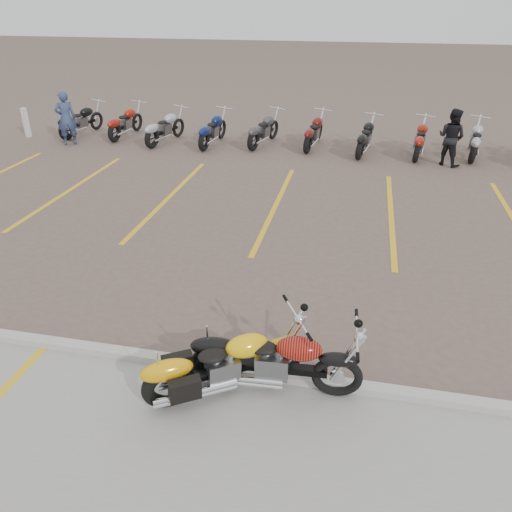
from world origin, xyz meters
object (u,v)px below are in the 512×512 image
(yellow_cruiser, at_px, (221,365))
(person_b, at_px, (451,137))
(flame_cruiser, at_px, (272,362))
(person_a, at_px, (66,118))
(bollard, at_px, (26,123))

(yellow_cruiser, distance_m, person_b, 11.31)
(flame_cruiser, height_order, person_b, person_b)
(person_b, bearing_deg, flame_cruiser, 107.40)
(person_a, bearing_deg, person_b, 146.52)
(person_b, distance_m, bollard, 14.10)
(person_b, bearing_deg, person_a, 36.66)
(yellow_cruiser, relative_size, bollard, 1.85)
(person_a, height_order, person_b, person_a)
(flame_cruiser, bearing_deg, bollard, 131.57)
(person_b, relative_size, bollard, 1.64)
(yellow_cruiser, xyz_separation_m, flame_cruiser, (0.62, 0.18, 0.01))
(yellow_cruiser, distance_m, bollard, 14.87)
(person_a, distance_m, bollard, 2.10)
(yellow_cruiser, bearing_deg, bollard, 101.03)
(flame_cruiser, distance_m, person_a, 13.39)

